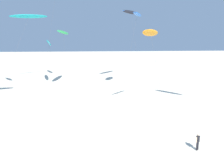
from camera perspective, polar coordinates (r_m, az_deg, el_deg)
flying_kite_1 at (r=57.23m, az=-18.58°, el=14.55°), size 7.60×12.69×14.94m
flying_kite_2 at (r=49.43m, az=-11.17°, el=11.61°), size 2.52×13.02×11.69m
flying_kite_4 at (r=53.65m, az=-14.37°, el=9.21°), size 3.18×7.86×9.64m
flying_kite_5 at (r=54.04m, az=4.35°, el=16.16°), size 4.83×7.72×15.70m
flying_kite_7 at (r=34.35m, az=8.86°, el=11.57°), size 3.63×6.27×11.66m
flying_kite_9 at (r=45.55m, az=5.82°, el=15.69°), size 4.70×7.44×14.69m
person_far_watcher at (r=25.40m, az=19.14°, el=-12.31°), size 0.45×0.32×1.68m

